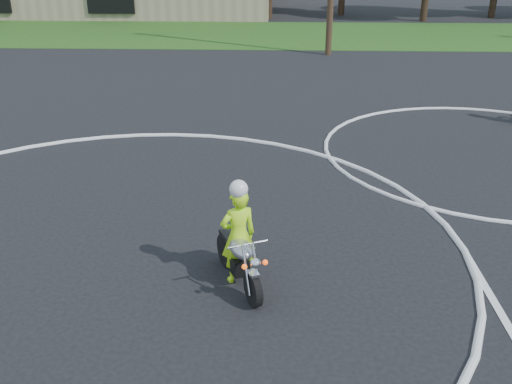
{
  "coord_description": "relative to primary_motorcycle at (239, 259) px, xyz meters",
  "views": [
    {
      "loc": [
        2.81,
        -5.58,
        4.86
      ],
      "look_at": [
        2.45,
        2.87,
        1.1
      ],
      "focal_mm": 40.0,
      "sensor_mm": 36.0,
      "label": 1
    }
  ],
  "objects": [
    {
      "name": "rider_primary_grp",
      "position": [
        -0.02,
        0.13,
        0.37
      ],
      "size": [
        0.66,
        0.57,
        1.7
      ],
      "rotation": [
        0.0,
        0.0,
        0.43
      ],
      "color": "#B8FF1A",
      "rests_on": "ground"
    },
    {
      "name": "grass_strip",
      "position": [
        -2.24,
        25.16,
        -0.43
      ],
      "size": [
        120.0,
        10.0,
        0.02
      ],
      "primitive_type": "cube",
      "color": "#1E4714",
      "rests_on": "ground"
    },
    {
      "name": "ground",
      "position": [
        -2.24,
        -1.84,
        -0.44
      ],
      "size": [
        120.0,
        120.0,
        0.0
      ],
      "primitive_type": "plane",
      "color": "black",
      "rests_on": "ground"
    },
    {
      "name": "course_markings",
      "position": [
        -0.07,
        2.51,
        -0.44
      ],
      "size": [
        19.05,
        19.05,
        0.12
      ],
      "color": "silver",
      "rests_on": "ground"
    },
    {
      "name": "primary_motorcycle",
      "position": [
        0.0,
        0.0,
        0.0
      ],
      "size": [
        0.87,
        1.62,
        0.91
      ],
      "rotation": [
        0.0,
        0.0,
        0.43
      ],
      "color": "black",
      "rests_on": "ground"
    },
    {
      "name": "traffic_cones",
      "position": [
        3.88,
        1.32,
        -0.31
      ],
      "size": [
        18.33,
        11.37,
        0.3
      ],
      "color": "orange",
      "rests_on": "ground"
    }
  ]
}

